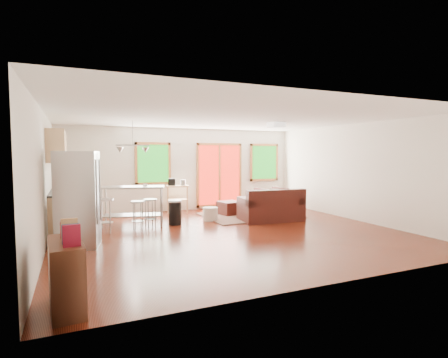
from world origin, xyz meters
name	(u,v)px	position (x,y,z in m)	size (l,w,h in m)	color
floor	(229,232)	(0.00, 0.00, -0.01)	(7.50, 7.00, 0.02)	#3C1108
ceiling	(229,117)	(0.00, 0.00, 2.61)	(7.50, 7.00, 0.02)	white
back_wall	(184,169)	(0.00, 3.51, 1.30)	(7.50, 0.02, 2.60)	silver
left_wall	(43,180)	(-3.76, 0.00, 1.30)	(0.02, 7.00, 2.60)	silver
right_wall	(356,172)	(3.76, 0.00, 1.30)	(0.02, 7.00, 2.60)	silver
front_wall	(336,190)	(0.00, -3.51, 1.30)	(7.50, 0.02, 2.60)	silver
window_left	(153,164)	(-1.00, 3.46, 1.50)	(1.10, 0.05, 1.30)	#155A14
french_doors	(219,175)	(1.20, 3.46, 1.10)	(1.60, 0.05, 2.10)	red
window_right	(264,162)	(2.90, 3.46, 1.50)	(1.10, 0.05, 1.30)	#155A14
rug	(250,215)	(1.42, 1.71, 0.01)	(2.60, 2.00, 0.03)	#576241
loveseat	(271,208)	(1.61, 0.82, 0.34)	(1.71, 1.09, 0.87)	black
coffee_table	(262,203)	(1.78, 1.64, 0.37)	(1.11, 0.71, 0.43)	#3C1D10
armchair	(271,197)	(2.51, 2.34, 0.41)	(0.79, 0.74, 0.82)	black
ottoman	(230,208)	(0.95, 2.09, 0.20)	(0.60, 0.60, 0.40)	black
pouf	(210,214)	(0.12, 1.50, 0.18)	(0.40, 0.40, 0.35)	silver
vase	(249,197)	(1.54, 2.01, 0.50)	(0.20, 0.20, 0.28)	silver
book	(275,196)	(2.19, 1.59, 0.55)	(0.22, 0.03, 0.30)	maroon
cabinets	(63,191)	(-3.49, 1.70, 0.93)	(0.64, 2.24, 2.30)	tan
refrigerator	(78,199)	(-3.17, 0.00, 0.92)	(0.86, 0.84, 1.84)	#B7BABC
island	(133,199)	(-1.90, 1.65, 0.68)	(1.66, 1.02, 0.98)	#B7BABC
cup	(145,185)	(-1.60, 1.59, 1.01)	(0.12, 0.09, 0.12)	white
bar_stool_a	(105,207)	(-2.61, 1.03, 0.58)	(0.41, 0.41, 0.78)	#B7BABC
bar_stool_b	(138,208)	(-1.88, 1.05, 0.51)	(0.34, 0.34, 0.69)	#B7BABC
bar_stool_c	(150,206)	(-1.55, 1.22, 0.52)	(0.38, 0.38, 0.70)	#B7BABC
trash_can	(175,212)	(-0.91, 1.34, 0.31)	(0.35, 0.35, 0.62)	black
kitchen_cart	(177,189)	(-0.35, 3.14, 0.71)	(0.78, 0.61, 1.04)	tan
bookshelf	(66,274)	(-3.35, -2.90, 0.41)	(0.42, 0.91, 1.05)	#3C1D10
ceiling_flush	(276,125)	(1.60, 0.60, 2.53)	(0.35, 0.35, 0.12)	white
pendant_light	(133,149)	(-1.90, 1.50, 1.90)	(0.80, 0.18, 0.79)	gray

